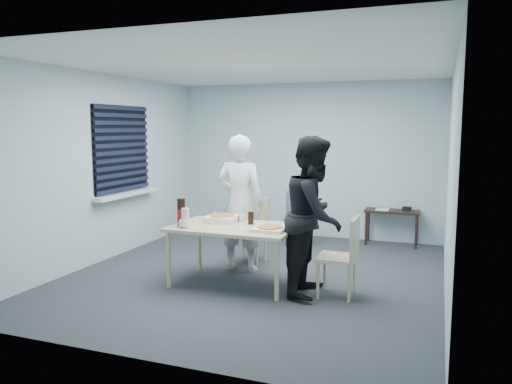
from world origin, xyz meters
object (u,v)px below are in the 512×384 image
at_px(stool, 297,225).
at_px(mug_b, 242,218).
at_px(side_table, 392,215).
at_px(soda_bottle, 181,212).
at_px(person_black, 314,216).
at_px(chair_right, 345,251).
at_px(chair_far, 252,225).
at_px(dining_table, 234,231).
at_px(person_white, 240,203).
at_px(backpack, 297,205).
at_px(mug_a, 184,224).

distance_m(stool, mug_b, 1.85).
relative_size(side_table, soda_bottle, 2.62).
relative_size(person_black, mug_b, 17.70).
bearing_deg(soda_bottle, chair_right, 4.72).
bearing_deg(chair_far, dining_table, -80.86).
xyz_separation_m(chair_far, chair_right, (1.48, -1.03, 0.00)).
distance_m(dining_table, person_white, 0.65).
bearing_deg(backpack, soda_bottle, -100.23).
distance_m(chair_right, side_table, 2.71).
distance_m(chair_far, backpack, 1.10).
bearing_deg(backpack, chair_far, -99.22).
height_order(dining_table, chair_right, chair_right).
bearing_deg(chair_far, chair_right, -34.87).
xyz_separation_m(dining_table, chair_right, (1.32, -0.00, -0.13)).
bearing_deg(chair_right, person_white, 158.37).
bearing_deg(side_table, backpack, -155.47).
height_order(chair_far, mug_b, chair_far).
bearing_deg(stool, chair_right, -61.47).
relative_size(person_white, person_black, 1.00).
bearing_deg(stool, mug_b, -96.34).
distance_m(chair_right, person_white, 1.63).
relative_size(person_white, stool, 3.94).
bearing_deg(person_white, chair_far, -89.12).
bearing_deg(side_table, chair_far, -136.15).
height_order(chair_far, mug_a, chair_far).
relative_size(stool, mug_a, 3.66).
height_order(chair_right, person_black, person_black).
bearing_deg(mug_b, person_black, -16.36).
relative_size(backpack, mug_b, 4.26).
height_order(person_black, stool, person_black).
bearing_deg(person_white, person_black, 152.64).
xyz_separation_m(person_black, mug_b, (-0.98, 0.29, -0.14)).
bearing_deg(dining_table, person_black, -0.04).
relative_size(chair_right, stool, 1.98).
xyz_separation_m(dining_table, side_table, (1.57, 2.70, -0.16)).
height_order(person_black, mug_b, person_black).
height_order(person_white, soda_bottle, person_white).
xyz_separation_m(stool, mug_a, (-0.69, -2.38, 0.41)).
height_order(backpack, mug_b, backpack).
bearing_deg(mug_a, side_table, 55.36).
bearing_deg(mug_a, mug_b, 50.48).
relative_size(side_table, backpack, 1.97).
distance_m(chair_far, soda_bottle, 1.32).
height_order(mug_b, soda_bottle, soda_bottle).
xyz_separation_m(backpack, mug_a, (-0.69, -2.37, 0.09)).
bearing_deg(chair_far, soda_bottle, -110.55).
xyz_separation_m(person_black, side_table, (0.61, 2.70, -0.41)).
distance_m(stool, mug_a, 2.51).
distance_m(dining_table, person_black, 0.99).
bearing_deg(dining_table, person_white, 105.29).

